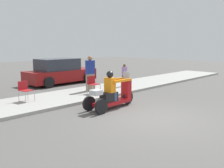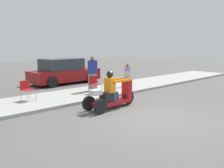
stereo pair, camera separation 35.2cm
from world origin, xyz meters
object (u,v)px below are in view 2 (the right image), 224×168
spectator_near_curb (93,74)px  folding_chair_curbside (27,88)px  folding_chair_set_back (94,83)px  motorcycle_trike (112,95)px  parked_car_lot_far (64,72)px  spectator_end_of_line (127,75)px

spectator_near_curb → folding_chair_curbside: spectator_near_curb is taller
folding_chair_set_back → motorcycle_trike: bearing=-114.1°
folding_chair_set_back → parked_car_lot_far: size_ratio=0.19×
motorcycle_trike → spectator_near_curb: (1.41, 2.88, 0.45)m
spectator_near_curb → spectator_end_of_line: 2.30m
spectator_end_of_line → spectator_near_curb: bearing=172.7°
folding_chair_curbside → parked_car_lot_far: parked_car_lot_far is taller
motorcycle_trike → spectator_end_of_line: (3.68, 2.59, 0.20)m
spectator_end_of_line → folding_chair_curbside: bearing=175.3°
motorcycle_trike → folding_chair_curbside: motorcycle_trike is taller
spectator_near_curb → spectator_end_of_line: spectator_near_curb is taller
parked_car_lot_far → folding_chair_curbside: bearing=-139.7°
folding_chair_curbside → parked_car_lot_far: bearing=40.3°
spectator_near_curb → spectator_end_of_line: size_ratio=1.42×
motorcycle_trike → parked_car_lot_far: (2.10, 6.52, 0.22)m
spectator_end_of_line → motorcycle_trike: bearing=-144.9°
motorcycle_trike → spectator_end_of_line: 4.51m
folding_chair_curbside → folding_chair_set_back: bearing=-15.0°
motorcycle_trike → folding_chair_curbside: bearing=123.0°
folding_chair_set_back → parked_car_lot_far: (1.09, 4.27, 0.11)m
spectator_near_curb → folding_chair_curbside: 3.42m
spectator_end_of_line → folding_chair_curbside: 5.69m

